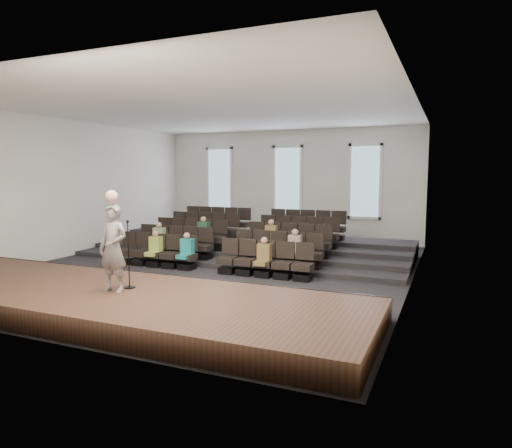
{
  "coord_description": "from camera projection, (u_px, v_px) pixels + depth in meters",
  "views": [
    {
      "loc": [
        6.93,
        -12.83,
        3.04
      ],
      "look_at": [
        1.2,
        0.5,
        1.43
      ],
      "focal_mm": 32.0,
      "sensor_mm": 36.0,
      "label": 1
    }
  ],
  "objects": [
    {
      "name": "stage",
      "position": [
        106.0,
        300.0,
        10.09
      ],
      "size": [
        11.8,
        3.6,
        0.5
      ],
      "primitive_type": "cube",
      "color": "#442B1D",
      "rests_on": "ground"
    },
    {
      "name": "wall_front",
      "position": [
        27.0,
        204.0,
        8.09
      ],
      "size": [
        12.0,
        0.04,
        5.0
      ],
      "primitive_type": "cube",
      "color": "white",
      "rests_on": "ground"
    },
    {
      "name": "seating_rows",
      "position": [
        236.0,
        241.0,
        16.1
      ],
      "size": [
        6.8,
        4.7,
        1.67
      ],
      "color": "black",
      "rests_on": "ground"
    },
    {
      "name": "speaker",
      "position": [
        113.0,
        248.0,
        9.8
      ],
      "size": [
        0.69,
        0.45,
        1.89
      ],
      "primitive_type": "imported",
      "rotation": [
        0.0,
        0.0,
        -0.0
      ],
      "color": "slate",
      "rests_on": "stage"
    },
    {
      "name": "stage_lip",
      "position": [
        154.0,
        283.0,
        11.7
      ],
      "size": [
        11.8,
        0.06,
        0.52
      ],
      "primitive_type": "cube",
      "color": "black",
      "rests_on": "ground"
    },
    {
      "name": "wall_right",
      "position": [
        415.0,
        194.0,
        12.14
      ],
      "size": [
        0.04,
        14.0,
        5.0
      ],
      "primitive_type": "cube",
      "color": "white",
      "rests_on": "ground"
    },
    {
      "name": "windows",
      "position": [
        288.0,
        181.0,
        20.82
      ],
      "size": [
        8.44,
        0.1,
        3.24
      ],
      "color": "white",
      "rests_on": "wall_back"
    },
    {
      "name": "wall_left",
      "position": [
        72.0,
        188.0,
        16.86
      ],
      "size": [
        0.04,
        14.0,
        5.0
      ],
      "primitive_type": "cube",
      "color": "white",
      "rests_on": "ground"
    },
    {
      "name": "wall_back",
      "position": [
        288.0,
        185.0,
        20.91
      ],
      "size": [
        12.0,
        0.04,
        5.0
      ],
      "primitive_type": "cube",
      "color": "white",
      "rests_on": "ground"
    },
    {
      "name": "risers",
      "position": [
        255.0,
        247.0,
        17.65
      ],
      "size": [
        11.8,
        4.8,
        0.6
      ],
      "color": "black",
      "rests_on": "ground"
    },
    {
      "name": "audience",
      "position": [
        217.0,
        242.0,
        15.0
      ],
      "size": [
        5.45,
        2.64,
        1.1
      ],
      "color": "#A5C74F",
      "rests_on": "seating_rows"
    },
    {
      "name": "ceiling",
      "position": [
        214.0,
        110.0,
        14.22
      ],
      "size": [
        12.0,
        14.0,
        0.02
      ],
      "primitive_type": "cube",
      "color": "white",
      "rests_on": "ground"
    },
    {
      "name": "mic_stand",
      "position": [
        129.0,
        268.0,
        10.14
      ],
      "size": [
        0.26,
        0.26,
        1.53
      ],
      "color": "black",
      "rests_on": "stage"
    },
    {
      "name": "ground",
      "position": [
        216.0,
        268.0,
        14.77
      ],
      "size": [
        14.0,
        14.0,
        0.0
      ],
      "primitive_type": "plane",
      "color": "black",
      "rests_on": "ground"
    }
  ]
}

